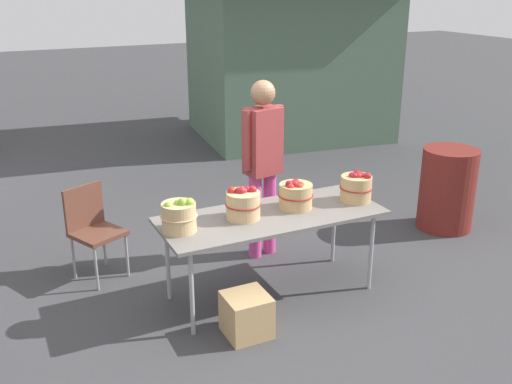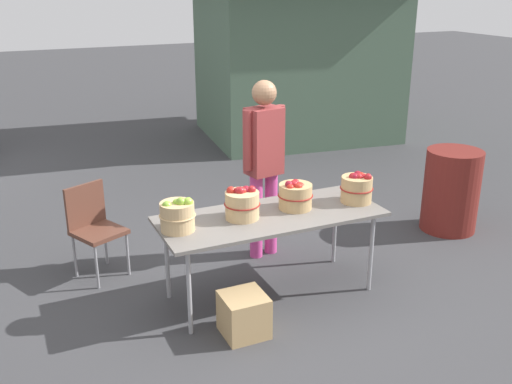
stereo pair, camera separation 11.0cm
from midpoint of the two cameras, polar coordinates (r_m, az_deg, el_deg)
The scene contains 11 objects.
ground_plane at distance 5.25m, azimuth 1.98°, elevation -9.78°, with size 40.00×40.00×0.00m, color #38383A.
market_table at distance 4.94m, azimuth 2.08°, elevation -2.67°, with size 1.90×0.76×0.75m.
apple_basket_green_0 at distance 4.60m, azimuth -6.95°, elevation -2.27°, with size 0.29×0.29×0.28m.
apple_basket_red_0 at distance 4.80m, azimuth -0.70°, elevation -1.12°, with size 0.30×0.30×0.28m.
apple_basket_red_1 at distance 5.02m, azimuth 4.46°, elevation -0.32°, with size 0.30×0.30×0.26m.
apple_basket_red_2 at distance 5.24m, azimuth 10.35°, elevation 0.41°, with size 0.29×0.29×0.28m.
vendor_adult at distance 5.57m, azimuth 1.34°, elevation 3.51°, with size 0.45×0.28×1.74m.
food_kiosk at distance 10.22m, azimuth 4.28°, elevation 13.18°, with size 3.80×3.27×2.74m.
folding_chair at distance 5.54m, azimuth -14.91°, elevation -2.95°, with size 0.53×0.53×0.86m.
trash_barrel at distance 6.71m, azimuth 18.85°, elevation 0.14°, with size 0.59×0.59×0.90m, color maroon.
produce_crate at distance 4.63m, azimuth -0.49°, elevation -11.81°, with size 0.33×0.33×0.33m, color tan.
Camera 2 is at (-1.99, -4.09, 2.62)m, focal length 41.24 mm.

